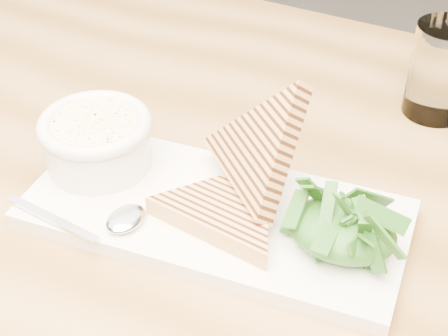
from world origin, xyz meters
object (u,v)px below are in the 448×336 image
at_px(soup_bowl, 98,147).
at_px(glass_near, 441,71).
at_px(platter, 215,214).
at_px(table_top, 263,232).

height_order(soup_bowl, glass_near, glass_near).
height_order(platter, soup_bowl, soup_bowl).
bearing_deg(platter, soup_bowl, 175.28).
xyz_separation_m(table_top, glass_near, (0.11, 0.26, 0.08)).
xyz_separation_m(platter, glass_near, (0.15, 0.28, 0.05)).
bearing_deg(table_top, glass_near, 66.78).
distance_m(table_top, glass_near, 0.29).
relative_size(table_top, soup_bowl, 12.60).
bearing_deg(soup_bowl, table_top, 4.32).
bearing_deg(platter, table_top, 31.58).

